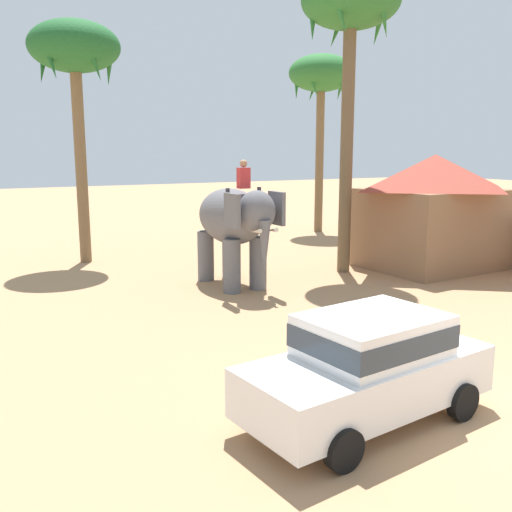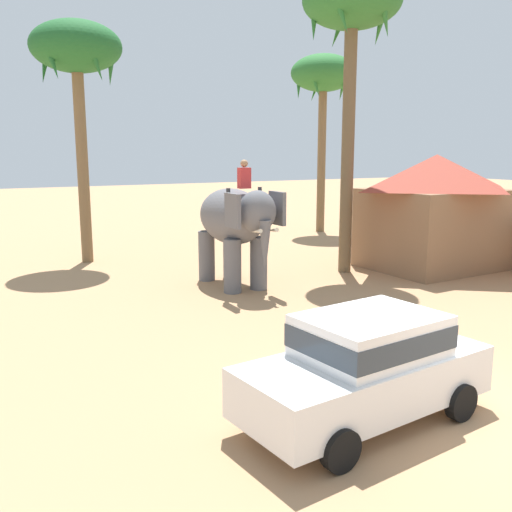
{
  "view_description": "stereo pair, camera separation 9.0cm",
  "coord_description": "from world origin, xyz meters",
  "px_view_note": "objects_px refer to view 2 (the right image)",
  "views": [
    {
      "loc": [
        -6.64,
        -6.24,
        4.19
      ],
      "look_at": [
        -0.22,
        5.94,
        1.6
      ],
      "focal_mm": 40.09,
      "sensor_mm": 36.0,
      "label": 1
    },
    {
      "loc": [
        -6.56,
        -6.28,
        4.19
      ],
      "look_at": [
        -0.22,
        5.94,
        1.6
      ],
      "focal_mm": 40.09,
      "sensor_mm": 36.0,
      "label": 2
    }
  ],
  "objects_px": {
    "palm_tree_left_of_road": "(76,54)",
    "roadside_hut": "(434,208)",
    "elephant_with_mahout": "(235,222)",
    "palm_tree_behind_elephant": "(352,12)",
    "car_sedan_foreground": "(367,364)",
    "palm_tree_near_hut": "(323,79)"
  },
  "relations": [
    {
      "from": "palm_tree_left_of_road",
      "to": "roadside_hut",
      "type": "bearing_deg",
      "value": -32.14
    },
    {
      "from": "elephant_with_mahout",
      "to": "roadside_hut",
      "type": "distance_m",
      "value": 7.48
    },
    {
      "from": "palm_tree_left_of_road",
      "to": "roadside_hut",
      "type": "xyz_separation_m",
      "value": [
        10.73,
        -6.74,
        -5.34
      ]
    },
    {
      "from": "palm_tree_behind_elephant",
      "to": "palm_tree_left_of_road",
      "type": "distance_m",
      "value": 9.62
    },
    {
      "from": "palm_tree_left_of_road",
      "to": "car_sedan_foreground",
      "type": "bearing_deg",
      "value": -85.2
    },
    {
      "from": "elephant_with_mahout",
      "to": "palm_tree_behind_elephant",
      "type": "bearing_deg",
      "value": 2.76
    },
    {
      "from": "palm_tree_near_hut",
      "to": "palm_tree_left_of_road",
      "type": "height_order",
      "value": "palm_tree_near_hut"
    },
    {
      "from": "car_sedan_foreground",
      "to": "palm_tree_near_hut",
      "type": "xyz_separation_m",
      "value": [
        11.01,
        17.77,
        6.64
      ]
    },
    {
      "from": "car_sedan_foreground",
      "to": "palm_tree_behind_elephant",
      "type": "xyz_separation_m",
      "value": [
        6.29,
        9.19,
        7.56
      ]
    },
    {
      "from": "elephant_with_mahout",
      "to": "palm_tree_left_of_road",
      "type": "bearing_deg",
      "value": 118.4
    },
    {
      "from": "palm_tree_behind_elephant",
      "to": "palm_tree_near_hut",
      "type": "height_order",
      "value": "palm_tree_behind_elephant"
    },
    {
      "from": "palm_tree_behind_elephant",
      "to": "roadside_hut",
      "type": "distance_m",
      "value": 7.17
    },
    {
      "from": "palm_tree_behind_elephant",
      "to": "palm_tree_near_hut",
      "type": "relative_size",
      "value": 1.12
    },
    {
      "from": "elephant_with_mahout",
      "to": "palm_tree_behind_elephant",
      "type": "xyz_separation_m",
      "value": [
        4.28,
        0.21,
        6.5
      ]
    },
    {
      "from": "palm_tree_behind_elephant",
      "to": "palm_tree_near_hut",
      "type": "distance_m",
      "value": 9.83
    },
    {
      "from": "palm_tree_behind_elephant",
      "to": "roadside_hut",
      "type": "height_order",
      "value": "palm_tree_behind_elephant"
    },
    {
      "from": "car_sedan_foreground",
      "to": "elephant_with_mahout",
      "type": "xyz_separation_m",
      "value": [
        2.02,
        8.98,
        1.06
      ]
    },
    {
      "from": "palm_tree_near_hut",
      "to": "palm_tree_left_of_road",
      "type": "xyz_separation_m",
      "value": [
        -12.27,
        -2.71,
        -0.11
      ]
    },
    {
      "from": "palm_tree_behind_elephant",
      "to": "palm_tree_left_of_road",
      "type": "relative_size",
      "value": 1.13
    },
    {
      "from": "car_sedan_foreground",
      "to": "roadside_hut",
      "type": "relative_size",
      "value": 0.82
    },
    {
      "from": "elephant_with_mahout",
      "to": "palm_tree_behind_elephant",
      "type": "height_order",
      "value": "palm_tree_behind_elephant"
    },
    {
      "from": "palm_tree_near_hut",
      "to": "palm_tree_left_of_road",
      "type": "relative_size",
      "value": 1.01
    }
  ]
}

